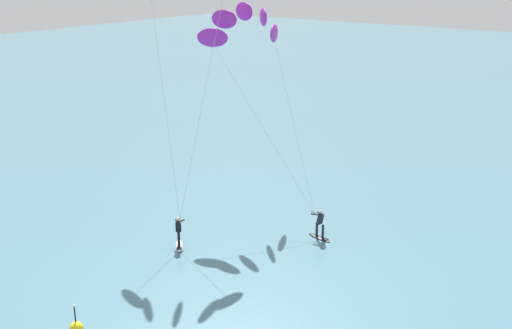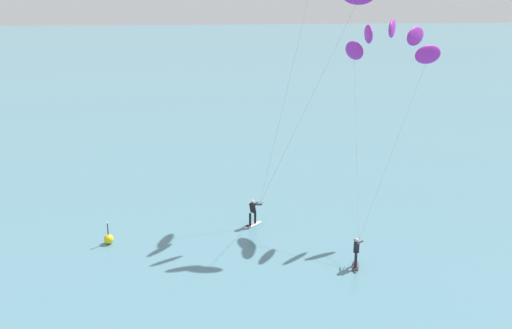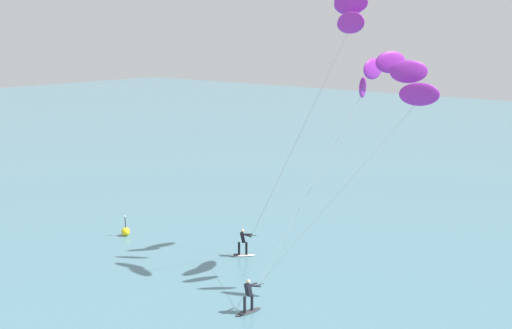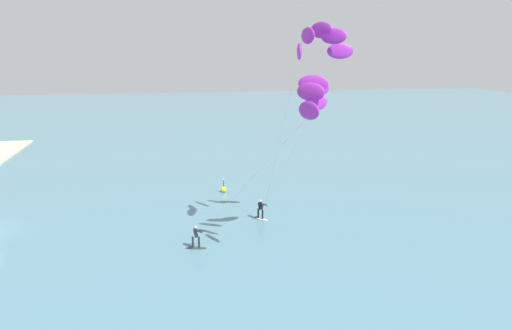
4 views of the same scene
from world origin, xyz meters
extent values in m
ellipsoid|color=#333338|center=(5.91, 16.08, 0.04)|extent=(0.65, 1.54, 0.08)
cube|color=black|center=(5.82, 15.68, 0.09)|extent=(0.34, 0.33, 0.02)
cylinder|color=black|center=(5.95, 16.30, 0.47)|extent=(0.14, 0.14, 0.78)
cylinder|color=black|center=(5.86, 15.87, 0.47)|extent=(0.14, 0.14, 0.78)
cube|color=black|center=(5.91, 16.08, 1.16)|extent=(0.36, 0.37, 0.63)
sphere|color=beige|center=(5.91, 16.08, 1.58)|extent=(0.20, 0.20, 0.20)
cylinder|color=black|center=(6.12, 16.59, 1.31)|extent=(0.24, 0.52, 0.03)
cylinder|color=black|center=(5.91, 16.38, 1.34)|extent=(0.10, 0.60, 0.15)
cylinder|color=black|center=(6.11, 16.30, 1.34)|extent=(0.48, 0.49, 0.15)
ellipsoid|color=purple|center=(10.96, 22.63, 10.24)|extent=(1.86, 1.02, 1.10)
ellipsoid|color=purple|center=(10.22, 22.93, 11.26)|extent=(1.56, 1.56, 1.10)
ellipsoid|color=purple|center=(8.95, 23.46, 11.65)|extent=(1.02, 1.86, 1.10)
ellipsoid|color=purple|center=(7.69, 23.98, 11.26)|extent=(0.32, 1.89, 1.10)
ellipsoid|color=purple|center=(6.95, 24.28, 10.24)|extent=(1.02, 1.86, 1.10)
cylinder|color=#B2B2B7|center=(8.54, 19.61, 5.62)|extent=(4.86, 6.06, 8.64)
cylinder|color=#B2B2B7|center=(6.53, 20.44, 5.62)|extent=(0.85, 7.71, 8.64)
ellipsoid|color=white|center=(0.66, 21.70, 0.04)|extent=(1.34, 1.29, 0.08)
cube|color=black|center=(0.36, 21.42, 0.09)|extent=(0.40, 0.40, 0.02)
cylinder|color=black|center=(0.82, 21.85, 0.47)|extent=(0.14, 0.14, 0.78)
cylinder|color=black|center=(0.50, 21.55, 0.47)|extent=(0.14, 0.14, 0.78)
cube|color=black|center=(0.66, 21.70, 1.16)|extent=(0.44, 0.44, 0.63)
sphere|color=beige|center=(0.66, 21.70, 1.58)|extent=(0.20, 0.20, 0.20)
cylinder|color=black|center=(1.12, 22.00, 1.31)|extent=(0.48, 0.32, 0.03)
cylinder|color=black|center=(0.83, 21.95, 1.34)|extent=(0.42, 0.54, 0.15)
cylinder|color=black|center=(0.95, 21.76, 1.34)|extent=(0.61, 0.20, 0.15)
ellipsoid|color=purple|center=(6.80, 23.10, 13.59)|extent=(1.90, 0.71, 1.10)
ellipsoid|color=purple|center=(6.37, 23.77, 14.60)|extent=(1.90, 0.65, 1.10)
ellipsoid|color=purple|center=(4.89, 26.05, 14.60)|extent=(1.33, 1.72, 1.10)
ellipsoid|color=purple|center=(4.46, 26.72, 13.59)|extent=(0.71, 1.90, 1.10)
cylinder|color=#B2B2B7|center=(3.96, 22.55, 7.30)|extent=(5.69, 1.12, 11.98)
cylinder|color=#B2B2B7|center=(2.79, 24.36, 7.30)|extent=(3.36, 4.74, 11.98)
sphere|color=yellow|center=(-7.74, 19.63, 0.28)|extent=(0.56, 0.56, 0.56)
cylinder|color=#262628|center=(-7.74, 19.63, 0.91)|extent=(0.06, 0.06, 0.70)
sphere|color=#F2F2CC|center=(-7.74, 19.63, 1.32)|extent=(0.12, 0.12, 0.12)
camera|label=1|loc=(-20.67, 1.36, 14.44)|focal=42.33mm
camera|label=2|loc=(-1.05, -14.60, 16.63)|focal=45.56mm
camera|label=3|loc=(23.79, -4.79, 13.09)|focal=43.54mm
camera|label=4|loc=(39.17, 14.40, 13.84)|focal=35.10mm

